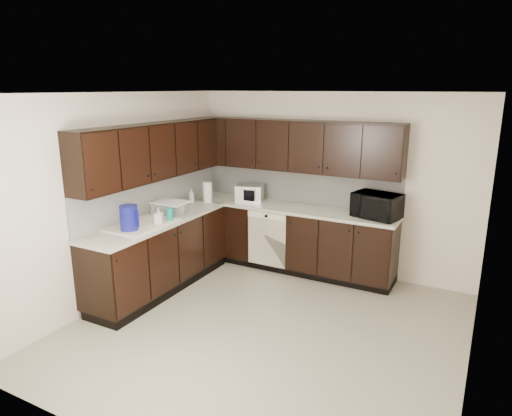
{
  "coord_description": "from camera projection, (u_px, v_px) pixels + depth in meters",
  "views": [
    {
      "loc": [
        2.01,
        -3.99,
        2.55
      ],
      "look_at": [
        -0.44,
        0.6,
        1.17
      ],
      "focal_mm": 32.0,
      "sensor_mm": 36.0,
      "label": 1
    }
  ],
  "objects": [
    {
      "name": "floor",
      "position": [
        266.0,
        329.0,
        4.97
      ],
      "size": [
        4.0,
        4.0,
        0.0
      ],
      "primitive_type": "plane",
      "color": "#A29D86",
      "rests_on": "ground"
    },
    {
      "name": "ceiling",
      "position": [
        267.0,
        93.0,
        4.33
      ],
      "size": [
        4.0,
        4.0,
        0.0
      ],
      "primitive_type": "plane",
      "rotation": [
        3.14,
        0.0,
        0.0
      ],
      "color": "white",
      "rests_on": "wall_back"
    },
    {
      "name": "wall_back",
      "position": [
        331.0,
        184.0,
        6.36
      ],
      "size": [
        4.0,
        0.02,
        2.5
      ],
      "primitive_type": "cube",
      "color": "silver",
      "rests_on": "floor"
    },
    {
      "name": "wall_left",
      "position": [
        120.0,
        198.0,
        5.56
      ],
      "size": [
        0.02,
        4.0,
        2.5
      ],
      "primitive_type": "cube",
      "color": "silver",
      "rests_on": "floor"
    },
    {
      "name": "wall_right",
      "position": [
        484.0,
        251.0,
        3.74
      ],
      "size": [
        0.02,
        4.0,
        2.5
      ],
      "primitive_type": "cube",
      "color": "silver",
      "rests_on": "floor"
    },
    {
      "name": "wall_front",
      "position": [
        127.0,
        296.0,
        2.95
      ],
      "size": [
        4.0,
        0.02,
        2.5
      ],
      "primitive_type": "cube",
      "color": "silver",
      "rests_on": "floor"
    },
    {
      "name": "lower_cabinets",
      "position": [
        237.0,
        248.0,
        6.27
      ],
      "size": [
        3.0,
        2.8,
        0.9
      ],
      "color": "black",
      "rests_on": "floor"
    },
    {
      "name": "countertop",
      "position": [
        236.0,
        212.0,
        6.14
      ],
      "size": [
        3.03,
        2.83,
        0.04
      ],
      "color": "beige",
      "rests_on": "lower_cabinets"
    },
    {
      "name": "backsplash",
      "position": [
        231.0,
        189.0,
        6.35
      ],
      "size": [
        3.0,
        2.8,
        0.48
      ],
      "color": "beige",
      "rests_on": "countertop"
    },
    {
      "name": "upper_cabinets",
      "position": [
        233.0,
        148.0,
        6.05
      ],
      "size": [
        3.0,
        2.8,
        0.7
      ],
      "color": "black",
      "rests_on": "wall_back"
    },
    {
      "name": "dishwasher",
      "position": [
        267.0,
        236.0,
        6.35
      ],
      "size": [
        0.58,
        0.04,
        0.78
      ],
      "color": "beige",
      "rests_on": "lower_cabinets"
    },
    {
      "name": "sink",
      "position": [
        142.0,
        230.0,
        5.5
      ],
      "size": [
        0.54,
        0.82,
        0.42
      ],
      "color": "beige",
      "rests_on": "countertop"
    },
    {
      "name": "microwave",
      "position": [
        377.0,
        206.0,
        5.79
      ],
      "size": [
        0.65,
        0.52,
        0.32
      ],
      "primitive_type": "imported",
      "rotation": [
        0.0,
        0.0,
        -0.25
      ],
      "color": "black",
      "rests_on": "countertop"
    },
    {
      "name": "soap_bottle_a",
      "position": [
        159.0,
        216.0,
        5.51
      ],
      "size": [
        0.13,
        0.13,
        0.21
      ],
      "primitive_type": "imported",
      "rotation": [
        0.0,
        0.0,
        0.43
      ],
      "color": "gray",
      "rests_on": "countertop"
    },
    {
      "name": "soap_bottle_b",
      "position": [
        191.0,
        196.0,
        6.53
      ],
      "size": [
        0.08,
        0.08,
        0.21
      ],
      "primitive_type": "imported",
      "rotation": [
        0.0,
        0.0,
        0.03
      ],
      "color": "gray",
      "rests_on": "countertop"
    },
    {
      "name": "toaster_oven",
      "position": [
        250.0,
        193.0,
        6.65
      ],
      "size": [
        0.45,
        0.38,
        0.24
      ],
      "primitive_type": "cube",
      "rotation": [
        0.0,
        0.0,
        0.3
      ],
      "color": "silver",
      "rests_on": "countertop"
    },
    {
      "name": "storage_bin",
      "position": [
        171.0,
        208.0,
        5.95
      ],
      "size": [
        0.52,
        0.46,
        0.17
      ],
      "primitive_type": "cube",
      "rotation": [
        0.0,
        0.0,
        0.41
      ],
      "color": "silver",
      "rests_on": "countertop"
    },
    {
      "name": "blue_pitcher",
      "position": [
        129.0,
        219.0,
        5.23
      ],
      "size": [
        0.23,
        0.23,
        0.31
      ],
      "primitive_type": "cylinder",
      "rotation": [
        0.0,
        0.0,
        0.14
      ],
      "color": "#101395",
      "rests_on": "countertop"
    },
    {
      "name": "teal_tumbler",
      "position": [
        170.0,
        215.0,
        5.63
      ],
      "size": [
        0.09,
        0.09,
        0.18
      ],
      "primitive_type": "cylinder",
      "rotation": [
        0.0,
        0.0,
        0.14
      ],
      "color": "#0C8585",
      "rests_on": "countertop"
    },
    {
      "name": "paper_towel_roll",
      "position": [
        208.0,
        192.0,
        6.59
      ],
      "size": [
        0.16,
        0.16,
        0.29
      ],
      "primitive_type": "cylinder",
      "rotation": [
        0.0,
        0.0,
        0.19
      ],
      "color": "silver",
      "rests_on": "countertop"
    }
  ]
}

